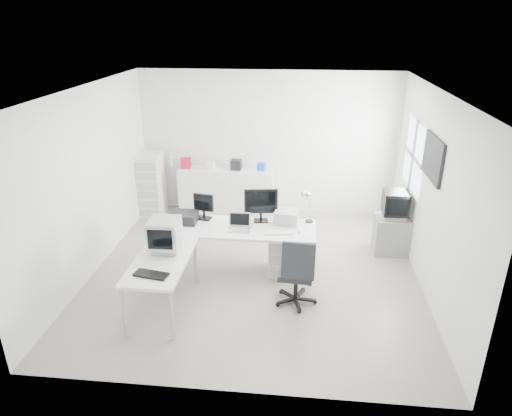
# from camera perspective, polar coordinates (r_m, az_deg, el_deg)

# --- Properties ---
(floor) EXTENTS (5.00, 5.00, 0.01)m
(floor) POSITION_cam_1_polar(r_m,az_deg,el_deg) (7.24, -0.16, -7.93)
(floor) COLOR #AFAB9D
(floor) RESTS_ON ground
(ceiling) EXTENTS (5.00, 5.00, 0.01)m
(ceiling) POSITION_cam_1_polar(r_m,az_deg,el_deg) (6.29, -0.19, 14.57)
(ceiling) COLOR white
(ceiling) RESTS_ON back_wall
(back_wall) EXTENTS (5.00, 0.02, 2.80)m
(back_wall) POSITION_cam_1_polar(r_m,az_deg,el_deg) (9.01, 1.51, 8.03)
(back_wall) COLOR white
(back_wall) RESTS_ON floor
(left_wall) EXTENTS (0.02, 5.00, 2.80)m
(left_wall) POSITION_cam_1_polar(r_m,az_deg,el_deg) (7.32, -20.07, 3.06)
(left_wall) COLOR white
(left_wall) RESTS_ON floor
(right_wall) EXTENTS (0.02, 5.00, 2.80)m
(right_wall) POSITION_cam_1_polar(r_m,az_deg,el_deg) (6.86, 21.10, 1.60)
(right_wall) COLOR white
(right_wall) RESTS_ON floor
(window) EXTENTS (0.02, 1.20, 1.10)m
(window) POSITION_cam_1_polar(r_m,az_deg,el_deg) (7.89, 19.10, 6.12)
(window) COLOR white
(window) RESTS_ON right_wall
(wall_picture) EXTENTS (0.04, 0.90, 0.60)m
(wall_picture) POSITION_cam_1_polar(r_m,az_deg,el_deg) (6.79, 21.25, 5.85)
(wall_picture) COLOR black
(wall_picture) RESTS_ON right_wall
(main_desk) EXTENTS (2.40, 0.80, 0.75)m
(main_desk) POSITION_cam_1_polar(r_m,az_deg,el_deg) (7.11, -2.41, -5.12)
(main_desk) COLOR silver
(main_desk) RESTS_ON floor
(side_desk) EXTENTS (0.70, 1.40, 0.75)m
(side_desk) POSITION_cam_1_polar(r_m,az_deg,el_deg) (6.35, -11.55, -9.29)
(side_desk) COLOR silver
(side_desk) RESTS_ON floor
(drawer_pedestal) EXTENTS (0.40, 0.50, 0.60)m
(drawer_pedestal) POSITION_cam_1_polar(r_m,az_deg,el_deg) (7.13, 3.27, -5.73)
(drawer_pedestal) COLOR silver
(drawer_pedestal) RESTS_ON floor
(inkjet_printer) EXTENTS (0.45, 0.35, 0.16)m
(inkjet_printer) POSITION_cam_1_polar(r_m,az_deg,el_deg) (7.16, -9.10, -1.16)
(inkjet_printer) COLOR black
(inkjet_printer) RESTS_ON main_desk
(lcd_monitor_small) EXTENTS (0.35, 0.24, 0.41)m
(lcd_monitor_small) POSITION_cam_1_polar(r_m,az_deg,el_deg) (7.17, -6.55, 0.14)
(lcd_monitor_small) COLOR black
(lcd_monitor_small) RESTS_ON main_desk
(lcd_monitor_large) EXTENTS (0.54, 0.28, 0.54)m
(lcd_monitor_large) POSITION_cam_1_polar(r_m,az_deg,el_deg) (7.02, 0.62, 0.33)
(lcd_monitor_large) COLOR black
(lcd_monitor_large) RESTS_ON main_desk
(laptop) EXTENTS (0.31, 0.32, 0.21)m
(laptop) POSITION_cam_1_polar(r_m,az_deg,el_deg) (6.80, -2.17, -1.98)
(laptop) COLOR #B7B7BA
(laptop) RESTS_ON main_desk
(white_keyboard) EXTENTS (0.47, 0.20, 0.02)m
(white_keyboard) POSITION_cam_1_polar(r_m,az_deg,el_deg) (6.74, 2.84, -3.09)
(white_keyboard) COLOR silver
(white_keyboard) RESTS_ON main_desk
(white_mouse) EXTENTS (0.06, 0.06, 0.06)m
(white_mouse) POSITION_cam_1_polar(r_m,az_deg,el_deg) (6.77, 5.41, -2.87)
(white_mouse) COLOR silver
(white_mouse) RESTS_ON main_desk
(laser_printer) EXTENTS (0.39, 0.35, 0.20)m
(laser_printer) POSITION_cam_1_polar(r_m,az_deg,el_deg) (7.03, 3.84, -1.14)
(laser_printer) COLOR #A1A1A1
(laser_printer) RESTS_ON main_desk
(desk_lamp) EXTENTS (0.20, 0.20, 0.48)m
(desk_lamp) POSITION_cam_1_polar(r_m,az_deg,el_deg) (7.05, 6.74, 0.03)
(desk_lamp) COLOR silver
(desk_lamp) RESTS_ON main_desk
(crt_monitor) EXTENTS (0.41, 0.41, 0.46)m
(crt_monitor) POSITION_cam_1_polar(r_m,az_deg,el_deg) (6.27, -11.33, -3.41)
(crt_monitor) COLOR #B7B7BA
(crt_monitor) RESTS_ON side_desk
(black_keyboard) EXTENTS (0.45, 0.25, 0.03)m
(black_keyboard) POSITION_cam_1_polar(r_m,az_deg,el_deg) (5.83, -12.97, -8.10)
(black_keyboard) COLOR black
(black_keyboard) RESTS_ON side_desk
(office_chair) EXTENTS (0.65, 0.65, 1.03)m
(office_chair) POSITION_cam_1_polar(r_m,az_deg,el_deg) (6.30, 5.08, -7.68)
(office_chair) COLOR #27292C
(office_chair) RESTS_ON floor
(tv_cabinet) EXTENTS (0.57, 0.47, 0.63)m
(tv_cabinet) POSITION_cam_1_polar(r_m,az_deg,el_deg) (8.01, 16.56, -3.22)
(tv_cabinet) COLOR gray
(tv_cabinet) RESTS_ON floor
(crt_tv) EXTENTS (0.50, 0.48, 0.45)m
(crt_tv) POSITION_cam_1_polar(r_m,az_deg,el_deg) (7.80, 17.00, 0.34)
(crt_tv) COLOR black
(crt_tv) RESTS_ON tv_cabinet
(sideboard) EXTENTS (1.87, 0.47, 0.94)m
(sideboard) POSITION_cam_1_polar(r_m,az_deg,el_deg) (9.14, -3.68, 2.08)
(sideboard) COLOR silver
(sideboard) RESTS_ON floor
(clutter_box_a) EXTENTS (0.22, 0.21, 0.20)m
(clutter_box_a) POSITION_cam_1_polar(r_m,az_deg,el_deg) (9.12, -8.76, 5.57)
(clutter_box_a) COLOR maroon
(clutter_box_a) RESTS_ON sideboard
(clutter_box_b) EXTENTS (0.18, 0.16, 0.15)m
(clutter_box_b) POSITION_cam_1_polar(r_m,az_deg,el_deg) (9.02, -5.66, 5.36)
(clutter_box_b) COLOR silver
(clutter_box_b) RESTS_ON sideboard
(clutter_box_c) EXTENTS (0.21, 0.20, 0.20)m
(clutter_box_c) POSITION_cam_1_polar(r_m,az_deg,el_deg) (8.93, -2.50, 5.44)
(clutter_box_c) COLOR black
(clutter_box_c) RESTS_ON sideboard
(clutter_box_d) EXTENTS (0.18, 0.16, 0.15)m
(clutter_box_d) POSITION_cam_1_polar(r_m,az_deg,el_deg) (8.88, 0.71, 5.19)
(clutter_box_d) COLOR blue
(clutter_box_d) RESTS_ON sideboard
(clutter_bottle) EXTENTS (0.07, 0.07, 0.22)m
(clutter_bottle) POSITION_cam_1_polar(r_m,az_deg,el_deg) (9.23, -10.51, 5.74)
(clutter_bottle) COLOR silver
(clutter_bottle) RESTS_ON sideboard
(filing_cabinet) EXTENTS (0.44, 0.52, 1.26)m
(filing_cabinet) POSITION_cam_1_polar(r_m,az_deg,el_deg) (9.30, -12.92, 2.93)
(filing_cabinet) COLOR silver
(filing_cabinet) RESTS_ON floor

